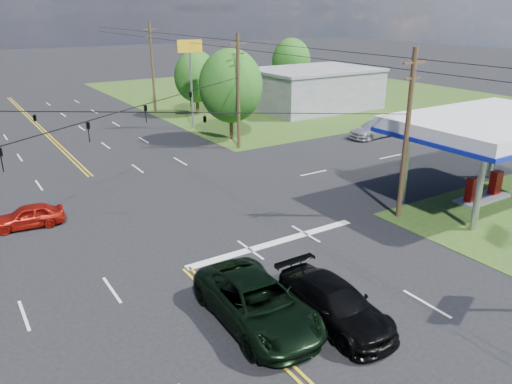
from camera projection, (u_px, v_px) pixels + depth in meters
ground at (128, 213)px, 29.46m from camera, size 280.00×280.00×0.00m
grass_ne at (288, 91)px, 72.46m from camera, size 46.00×48.00×0.03m
stop_bar at (275, 243)px, 25.67m from camera, size 10.00×0.50×0.02m
retail_ne at (314, 90)px, 59.69m from camera, size 14.00×10.00×4.40m
gas_canopy at (494, 127)px, 29.81m from camera, size 12.20×8.20×5.35m
pole_se at (407, 134)px, 27.23m from camera, size 1.60×0.28×9.50m
pole_ne at (238, 91)px, 41.45m from camera, size 1.60×0.28×9.50m
pole_right_far at (152, 67)px, 56.37m from camera, size 1.60×0.28×10.00m
span_wire_signals at (119, 112)px, 27.38m from camera, size 26.00×18.00×1.13m
power_lines at (127, 67)px, 24.90m from camera, size 26.04×100.00×0.64m
tree_right_a at (231, 86)px, 44.34m from camera, size 5.70×5.70×8.18m
tree_right_b at (196, 77)px, 55.31m from camera, size 4.94×4.94×7.09m
tree_far_r at (291, 61)px, 68.80m from camera, size 5.32×5.32×7.63m
pickup_dkgreen at (258, 303)px, 18.88m from camera, size 3.17×6.42×1.75m
suv_black at (335, 304)px, 18.96m from camera, size 2.26×5.51×1.59m
sedan_red at (28, 216)px, 27.36m from camera, size 3.93×1.98×1.28m
sedan_far at (374, 129)px, 46.49m from camera, size 5.46×2.54×1.54m
polesign_ne at (190, 59)px, 47.92m from camera, size 2.32×0.97×8.57m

